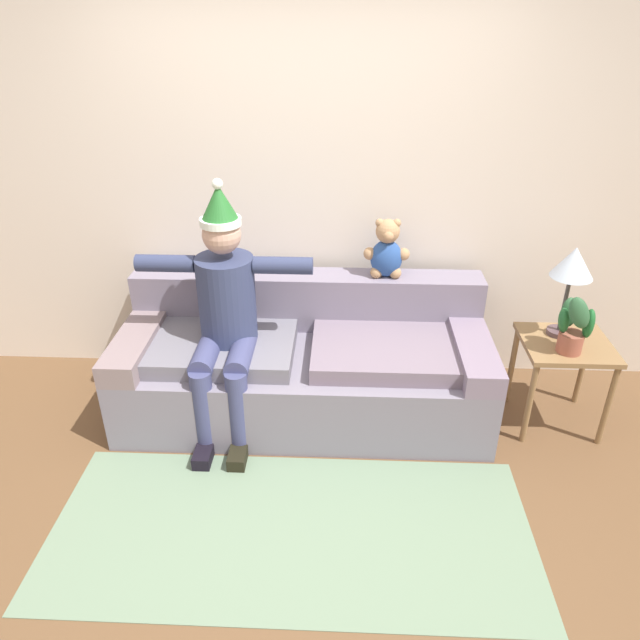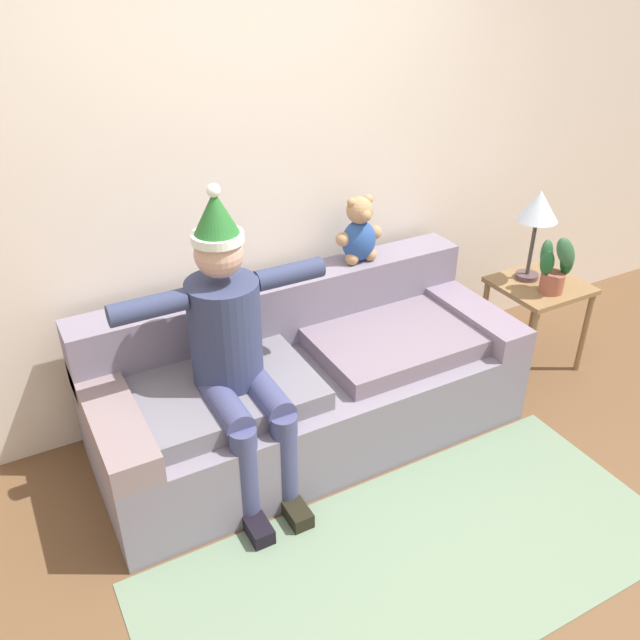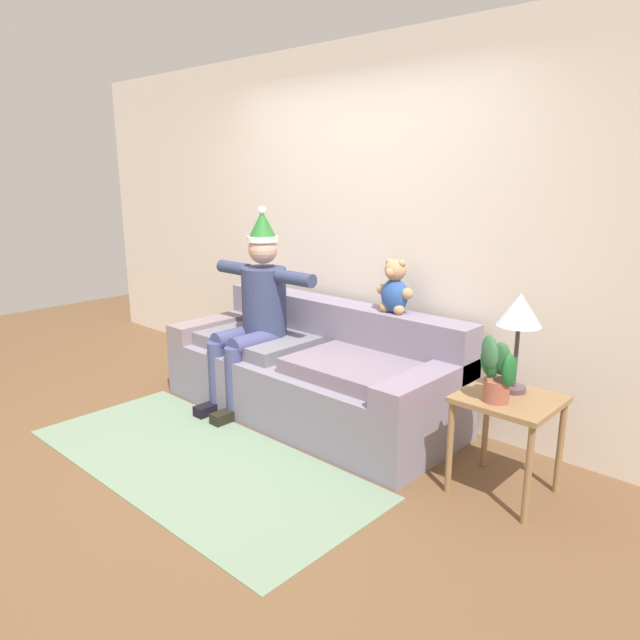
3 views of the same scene
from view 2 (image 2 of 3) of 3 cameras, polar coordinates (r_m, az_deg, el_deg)
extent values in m
plane|color=brown|center=(3.20, 7.60, -19.21)|extent=(10.00, 10.00, 0.00)
cube|color=silver|center=(3.60, -5.63, 12.85)|extent=(7.00, 0.10, 2.70)
cube|color=slate|center=(3.63, -0.92, -6.95)|extent=(2.26, 0.93, 0.44)
cube|color=slate|center=(3.67, -3.50, 0.97)|extent=(2.26, 0.24, 0.36)
cube|color=gray|center=(3.21, -17.44, -7.79)|extent=(0.22, 0.93, 0.14)
cube|color=gray|center=(3.97, 12.19, 0.83)|extent=(0.22, 0.93, 0.14)
cube|color=slate|center=(3.27, -8.49, -6.14)|extent=(0.90, 0.65, 0.10)
cube|color=slate|center=(3.67, 6.47, -1.63)|extent=(0.90, 0.65, 0.10)
cylinder|color=navy|center=(3.14, -8.11, -0.99)|extent=(0.34, 0.34, 0.52)
sphere|color=tan|center=(2.96, -8.66, 5.65)|extent=(0.22, 0.22, 0.22)
cylinder|color=white|center=(2.93, -8.78, 7.02)|extent=(0.23, 0.23, 0.04)
cone|color=#246729|center=(2.89, -8.95, 9.03)|extent=(0.21, 0.21, 0.20)
sphere|color=white|center=(2.85, -9.11, 10.90)|extent=(0.06, 0.06, 0.06)
cylinder|color=#404470|center=(3.10, -8.12, -7.25)|extent=(0.14, 0.40, 0.14)
cylinder|color=#404470|center=(3.13, -6.38, -13.17)|extent=(0.13, 0.13, 0.54)
cube|color=black|center=(3.24, -5.56, -17.01)|extent=(0.10, 0.24, 0.08)
cylinder|color=#404470|center=(3.16, -4.74, -6.24)|extent=(0.14, 0.40, 0.14)
cylinder|color=#404470|center=(3.19, -3.01, -12.05)|extent=(0.13, 0.13, 0.54)
cube|color=black|center=(3.30, -2.26, -15.85)|extent=(0.10, 0.24, 0.08)
cylinder|color=navy|center=(2.95, -14.54, 1.04)|extent=(0.34, 0.10, 0.10)
cylinder|color=navy|center=(3.15, -2.64, 3.96)|extent=(0.34, 0.10, 0.10)
ellipsoid|color=#294D95|center=(3.75, 3.34, 6.79)|extent=(0.20, 0.16, 0.24)
sphere|color=tan|center=(3.68, 3.42, 9.36)|extent=(0.15, 0.15, 0.15)
sphere|color=tan|center=(3.64, 3.92, 8.92)|extent=(0.07, 0.07, 0.07)
sphere|color=tan|center=(3.64, 2.73, 10.00)|extent=(0.05, 0.05, 0.05)
sphere|color=tan|center=(3.69, 4.15, 10.26)|extent=(0.05, 0.05, 0.05)
sphere|color=tan|center=(3.69, 1.95, 6.92)|extent=(0.08, 0.08, 0.08)
sphere|color=tan|center=(3.74, 2.75, 5.27)|extent=(0.08, 0.08, 0.08)
sphere|color=tan|center=(3.79, 4.71, 7.50)|extent=(0.08, 0.08, 0.08)
sphere|color=tan|center=(3.79, 4.31, 5.62)|extent=(0.08, 0.08, 0.08)
cube|color=olive|center=(4.27, 18.34, 2.82)|extent=(0.51, 0.48, 0.03)
cylinder|color=olive|center=(4.13, 17.53, -2.58)|extent=(0.04, 0.04, 0.55)
cylinder|color=olive|center=(4.44, 21.69, -1.00)|extent=(0.04, 0.04, 0.55)
cylinder|color=olive|center=(4.38, 13.75, 0.00)|extent=(0.04, 0.04, 0.55)
cylinder|color=olive|center=(4.67, 17.94, 1.33)|extent=(0.04, 0.04, 0.55)
cylinder|color=#523E43|center=(4.29, 17.28, 3.64)|extent=(0.14, 0.14, 0.03)
cylinder|color=#454240|center=(4.22, 17.67, 5.94)|extent=(0.02, 0.02, 0.35)
cone|color=silver|center=(4.12, 18.24, 9.29)|extent=(0.24, 0.24, 0.18)
cylinder|color=#9A5240|center=(4.15, 19.24, 3.05)|extent=(0.14, 0.14, 0.12)
ellipsoid|color=#1B5E29|center=(4.14, 20.40, 4.80)|extent=(0.08, 0.12, 0.18)
ellipsoid|color=#2C5B35|center=(4.11, 18.84, 5.36)|extent=(0.13, 0.09, 0.19)
ellipsoid|color=#1E5D2C|center=(4.06, 18.87, 4.64)|extent=(0.11, 0.16, 0.21)
ellipsoid|color=#2C5934|center=(4.01, 20.29, 5.47)|extent=(0.16, 0.12, 0.21)
cube|color=slate|center=(3.16, 8.30, -19.89)|extent=(2.42, 1.07, 0.01)
camera|label=1|loc=(1.67, 80.88, 2.87)|focal=33.17mm
camera|label=3|loc=(4.25, 65.54, 3.84)|focal=33.08mm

